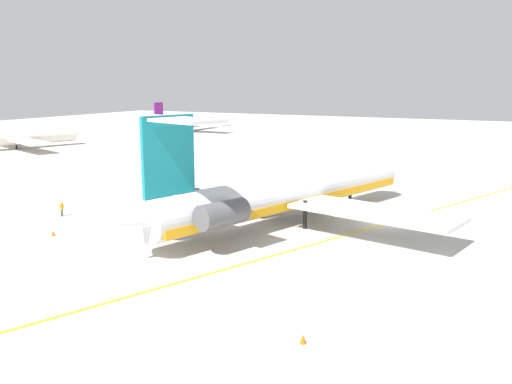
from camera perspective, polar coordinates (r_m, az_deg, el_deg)
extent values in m
plane|color=#B7B5AD|center=(57.71, 12.80, -3.29)|extent=(332.32, 332.32, 0.00)
cylinder|color=silver|center=(56.91, 3.58, 0.02)|extent=(34.94, 14.06, 3.78)
cone|color=silver|center=(71.02, 13.01, 2.04)|extent=(4.83, 4.63, 3.63)
cone|color=silver|center=(45.31, -11.32, -2.72)|extent=(6.21, 4.69, 3.21)
cube|color=orange|center=(57.08, 3.57, -0.82)|extent=(34.22, 13.90, 0.83)
cube|color=silver|center=(64.26, -2.54, 0.75)|extent=(11.61, 16.79, 0.38)
cube|color=silver|center=(51.98, 12.28, -2.07)|extent=(8.84, 16.58, 0.38)
cylinder|color=#515156|center=(50.84, -8.12, -1.13)|extent=(5.16, 3.49, 2.19)
cube|color=silver|center=(50.33, -7.66, -1.25)|extent=(3.06, 1.99, 0.45)
cylinder|color=#515156|center=(46.27, -3.54, -2.30)|extent=(5.16, 3.49, 2.19)
cube|color=silver|center=(46.74, -4.08, -2.16)|extent=(3.06, 1.99, 0.45)
cube|color=teal|center=(45.73, -9.11, 3.73)|extent=(5.00, 1.87, 6.69)
cube|color=silver|center=(47.68, -11.80, 7.66)|extent=(5.01, 6.31, 0.26)
cube|color=silver|center=(42.78, -7.24, 7.40)|extent=(5.01, 6.31, 0.26)
cylinder|color=black|center=(65.64, 9.78, -0.11)|extent=(0.42, 0.42, 2.86)
cylinder|color=black|center=(58.41, 0.56, -1.38)|extent=(0.42, 0.42, 2.86)
cylinder|color=black|center=(54.50, 5.13, -2.37)|extent=(0.42, 0.42, 2.86)
cylinder|color=silver|center=(129.44, -23.75, 5.19)|extent=(26.14, 11.44, 3.17)
cone|color=silver|center=(134.58, -18.46, 5.78)|extent=(3.42, 3.68, 3.01)
cube|color=silver|center=(136.63, -24.87, 5.25)|extent=(8.22, 12.94, 0.38)
cube|color=silver|center=(122.37, -22.48, 4.84)|extent=(8.22, 12.94, 0.38)
cylinder|color=black|center=(129.57, -23.70, 4.59)|extent=(0.38, 0.38, 2.13)
cylinder|color=silver|center=(162.17, -7.46, 7.18)|extent=(27.98, 3.79, 3.34)
cone|color=silver|center=(173.67, -4.75, 7.52)|extent=(2.78, 3.22, 3.17)
cube|color=silver|center=(167.02, -9.72, 7.12)|extent=(5.06, 12.83, 0.40)
cube|color=silver|center=(157.64, -5.06, 6.99)|extent=(5.06, 12.83, 0.40)
cube|color=#7A197F|center=(152.50, -10.12, 8.32)|extent=(3.65, 0.39, 4.55)
cylinder|color=black|center=(162.29, -7.45, 6.67)|extent=(0.40, 0.40, 2.25)
cylinder|color=black|center=(63.03, -19.63, -2.07)|extent=(0.10, 0.10, 0.80)
cylinder|color=black|center=(63.04, -19.51, -2.06)|extent=(0.10, 0.10, 0.80)
cylinder|color=orange|center=(62.88, -19.61, -1.43)|extent=(0.27, 0.27, 0.63)
sphere|color=#DBB28E|center=(62.79, -19.64, -1.04)|extent=(0.25, 0.25, 0.25)
cylinder|color=orange|center=(62.86, -19.78, -1.41)|extent=(0.07, 0.07, 0.54)
cylinder|color=orange|center=(62.89, -19.46, -1.39)|extent=(0.07, 0.07, 0.54)
cone|color=#EA590F|center=(31.78, 4.93, -15.00)|extent=(0.40, 0.40, 0.55)
cone|color=#EA590F|center=(55.55, -20.39, -4.02)|extent=(0.40, 0.40, 0.55)
cube|color=gold|center=(55.02, 11.06, -3.94)|extent=(84.63, 33.04, 0.01)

